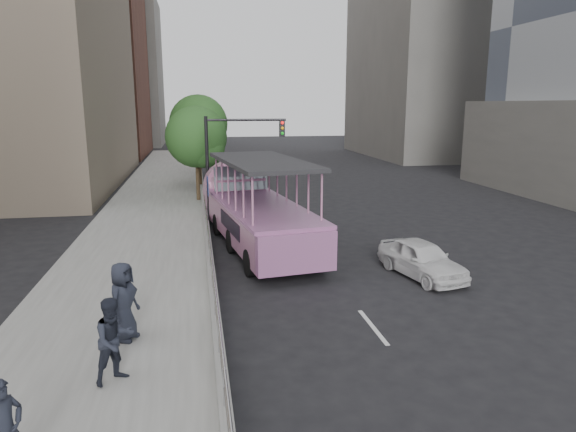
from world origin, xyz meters
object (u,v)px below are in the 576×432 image
object	(u,v)px
duck_boat	(253,211)
pedestrian_mid	(114,340)
car	(422,259)
pedestrian_far	(123,301)
street_tree_near	(198,139)
street_tree_far	(200,126)
parking_sign	(208,198)
traffic_signal	(230,150)
pedestrian_near	(5,432)

from	to	relation	value
duck_boat	pedestrian_mid	distance (m)	11.91
pedestrian_mid	car	bearing A→B (deg)	-4.15
pedestrian_far	street_tree_near	world-z (taller)	street_tree_near
duck_boat	street_tree_far	distance (m)	15.29
parking_sign	traffic_signal	size ratio (longest dim) A/B	0.51
duck_boat	street_tree_near	size ratio (longest dim) A/B	1.99
street_tree_far	car	bearing A→B (deg)	-70.71
parking_sign	street_tree_near	world-z (taller)	street_tree_near
car	pedestrian_mid	size ratio (longest dim) A/B	2.09
pedestrian_near	street_tree_near	world-z (taller)	street_tree_near
pedestrian_far	street_tree_far	distance (m)	24.44
duck_boat	car	size ratio (longest dim) A/B	3.08
pedestrian_near	parking_sign	distance (m)	16.06
pedestrian_mid	traffic_signal	bearing A→B (deg)	41.85
traffic_signal	car	bearing A→B (deg)	-62.29
street_tree_far	street_tree_near	bearing A→B (deg)	-91.91
parking_sign	pedestrian_mid	bearing A→B (deg)	-99.66
duck_boat	pedestrian_near	xyz separation A→B (m)	(-5.17, -13.93, -0.23)
duck_boat	street_tree_near	distance (m)	9.45
pedestrian_mid	street_tree_far	xyz separation A→B (m)	(2.10, 26.08, 3.12)
pedestrian_far	parking_sign	world-z (taller)	parking_sign
pedestrian_near	parking_sign	xyz separation A→B (m)	(3.33, 15.70, 0.54)
parking_sign	pedestrian_far	bearing A→B (deg)	-101.64
traffic_signal	duck_boat	bearing A→B (deg)	-84.31
car	street_tree_near	distance (m)	16.37
pedestrian_near	traffic_signal	distance (m)	20.06
duck_boat	pedestrian_mid	world-z (taller)	duck_boat
car	pedestrian_near	bearing A→B (deg)	-152.96
duck_boat	pedestrian_mid	xyz separation A→B (m)	(-4.04, -11.20, -0.19)
street_tree_far	parking_sign	bearing A→B (deg)	-89.54
car	pedestrian_near	xyz separation A→B (m)	(-10.33, -8.51, 0.51)
duck_boat	pedestrian_near	size ratio (longest dim) A/B	6.76
pedestrian_mid	street_tree_far	size ratio (longest dim) A/B	0.27
duck_boat	pedestrian_far	xyz separation A→B (m)	(-4.11, -9.28, -0.12)
pedestrian_near	street_tree_far	world-z (taller)	street_tree_far
car	parking_sign	size ratio (longest dim) A/B	1.39
pedestrian_near	street_tree_far	distance (m)	29.16
duck_boat	traffic_signal	bearing A→B (deg)	95.69
pedestrian_near	pedestrian_far	bearing A→B (deg)	16.60
car	pedestrian_far	distance (m)	10.06
pedestrian_mid	pedestrian_far	xyz separation A→B (m)	(-0.07, 1.93, 0.07)
duck_boat	parking_sign	world-z (taller)	duck_boat
traffic_signal	pedestrian_near	bearing A→B (deg)	-103.42
car	street_tree_far	world-z (taller)	street_tree_far
pedestrian_far	parking_sign	xyz separation A→B (m)	(2.27, 11.04, 0.43)
duck_boat	street_tree_near	bearing A→B (deg)	103.55
pedestrian_mid	traffic_signal	xyz separation A→B (m)	(3.50, 16.65, 2.31)
pedestrian_far	pedestrian_mid	bearing A→B (deg)	-153.12
pedestrian_mid	parking_sign	bearing A→B (deg)	44.06
street_tree_near	pedestrian_far	bearing A→B (deg)	-96.20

